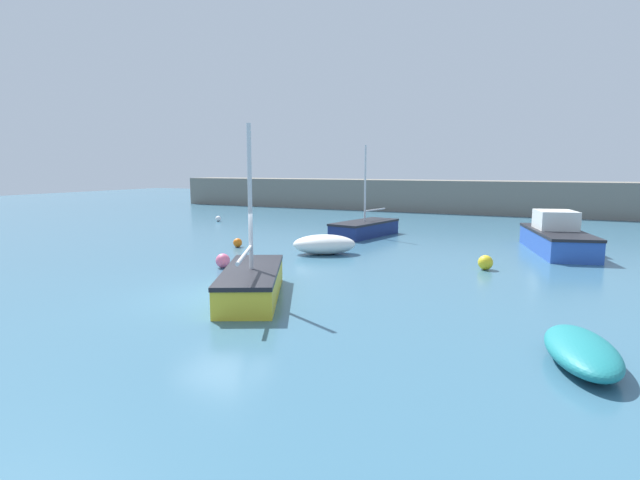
{
  "coord_description": "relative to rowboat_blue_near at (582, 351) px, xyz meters",
  "views": [
    {
      "loc": [
        9.09,
        -11.88,
        3.82
      ],
      "look_at": [
        -1.02,
        8.89,
        0.46
      ],
      "focal_mm": 28.0,
      "sensor_mm": 36.0,
      "label": 1
    }
  ],
  "objects": [
    {
      "name": "open_tender_yellow",
      "position": [
        -9.92,
        9.17,
        0.15
      ],
      "size": [
        3.15,
        2.66,
        0.88
      ],
      "rotation": [
        0.0,
        0.0,
        0.51
      ],
      "color": "white",
      "rests_on": "ground_plane"
    },
    {
      "name": "mooring_buoy_orange",
      "position": [
        -14.55,
        9.12,
        -0.07
      ],
      "size": [
        0.43,
        0.43,
        0.43
      ],
      "primitive_type": "sphere",
      "color": "orange",
      "rests_on": "ground_plane"
    },
    {
      "name": "motorboat_grey_hull",
      "position": [
        -0.66,
        14.34,
        0.4
      ],
      "size": [
        3.58,
        6.37,
        1.87
      ],
      "rotation": [
        0.0,
        0.0,
        4.98
      ],
      "color": "#2D56B7",
      "rests_on": "ground_plane"
    },
    {
      "name": "sailboat_twin_hulled",
      "position": [
        -8.63,
        1.46,
        0.18
      ],
      "size": [
        3.55,
        4.95,
        5.07
      ],
      "rotation": [
        0.0,
        0.0,
        2.04
      ],
      "color": "yellow",
      "rests_on": "ground_plane"
    },
    {
      "name": "mooring_buoy_white",
      "position": [
        -22.57,
        18.1,
        -0.09
      ],
      "size": [
        0.4,
        0.4,
        0.4
      ],
      "primitive_type": "sphere",
      "color": "white",
      "rests_on": "ground_plane"
    },
    {
      "name": "ground_plane",
      "position": [
        -9.61,
        1.29,
        -0.39
      ],
      "size": [
        120.0,
        120.0,
        0.2
      ],
      "primitive_type": "cube",
      "color": "#38667F"
    },
    {
      "name": "sailboat_short_mast",
      "position": [
        -10.43,
        15.51,
        0.16
      ],
      "size": [
        2.67,
        5.0,
        5.05
      ],
      "rotation": [
        0.0,
        0.0,
        4.53
      ],
      "color": "navy",
      "rests_on": "ground_plane"
    },
    {
      "name": "rowboat_blue_near",
      "position": [
        0.0,
        0.0,
        0.0
      ],
      "size": [
        1.85,
        3.05,
        0.57
      ],
      "rotation": [
        0.0,
        0.0,
        4.94
      ],
      "color": "teal",
      "rests_on": "ground_plane"
    },
    {
      "name": "mooring_buoy_yellow",
      "position": [
        -2.98,
        8.74,
        -0.01
      ],
      "size": [
        0.55,
        0.55,
        0.55
      ],
      "primitive_type": "sphere",
      "color": "yellow",
      "rests_on": "ground_plane"
    },
    {
      "name": "harbor_breakwater",
      "position": [
        -9.61,
        33.15,
        1.08
      ],
      "size": [
        53.27,
        3.83,
        2.73
      ],
      "primitive_type": "cube",
      "color": "slate",
      "rests_on": "ground_plane"
    },
    {
      "name": "mooring_buoy_pink",
      "position": [
        -12.12,
        4.72,
        -0.01
      ],
      "size": [
        0.55,
        0.55,
        0.55
      ],
      "primitive_type": "sphere",
      "color": "#EA668C",
      "rests_on": "ground_plane"
    }
  ]
}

